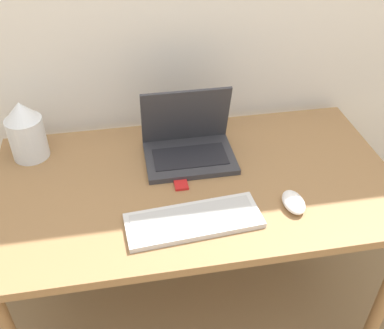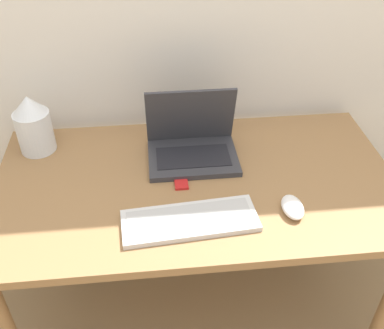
{
  "view_description": "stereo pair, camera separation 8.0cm",
  "coord_description": "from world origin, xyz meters",
  "px_view_note": "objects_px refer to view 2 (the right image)",
  "views": [
    {
      "loc": [
        -0.22,
        -0.78,
        1.69
      ],
      "look_at": [
        -0.02,
        0.33,
        0.82
      ],
      "focal_mm": 42.0,
      "sensor_mm": 36.0,
      "label": 1
    },
    {
      "loc": [
        -0.14,
        -0.79,
        1.69
      ],
      "look_at": [
        -0.02,
        0.33,
        0.82
      ],
      "focal_mm": 42.0,
      "sensor_mm": 36.0,
      "label": 2
    }
  ],
  "objects_px": {
    "keyboard": "(190,220)",
    "vase": "(33,124)",
    "mouse": "(293,207)",
    "mp3_player": "(181,184)",
    "laptop": "(193,143)"
  },
  "relations": [
    {
      "from": "keyboard",
      "to": "vase",
      "type": "distance_m",
      "value": 0.69
    },
    {
      "from": "mouse",
      "to": "keyboard",
      "type": "bearing_deg",
      "value": -176.99
    },
    {
      "from": "keyboard",
      "to": "mp3_player",
      "type": "xyz_separation_m",
      "value": [
        -0.01,
        0.18,
        -0.01
      ]
    },
    {
      "from": "laptop",
      "to": "mouse",
      "type": "distance_m",
      "value": 0.43
    },
    {
      "from": "keyboard",
      "to": "mp3_player",
      "type": "distance_m",
      "value": 0.18
    },
    {
      "from": "mouse",
      "to": "vase",
      "type": "distance_m",
      "value": 0.94
    },
    {
      "from": "laptop",
      "to": "mouse",
      "type": "xyz_separation_m",
      "value": [
        0.28,
        -0.33,
        -0.04
      ]
    },
    {
      "from": "laptop",
      "to": "vase",
      "type": "distance_m",
      "value": 0.57
    },
    {
      "from": "vase",
      "to": "mp3_player",
      "type": "bearing_deg",
      "value": -27.36
    },
    {
      "from": "keyboard",
      "to": "vase",
      "type": "relative_size",
      "value": 1.91
    },
    {
      "from": "mp3_player",
      "to": "vase",
      "type": "bearing_deg",
      "value": 152.64
    },
    {
      "from": "laptop",
      "to": "keyboard",
      "type": "xyz_separation_m",
      "value": [
        -0.05,
        -0.35,
        -0.04
      ]
    },
    {
      "from": "laptop",
      "to": "mp3_player",
      "type": "bearing_deg",
      "value": -108.67
    },
    {
      "from": "mouse",
      "to": "mp3_player",
      "type": "xyz_separation_m",
      "value": [
        -0.33,
        0.16,
        -0.01
      ]
    },
    {
      "from": "laptop",
      "to": "vase",
      "type": "height_order",
      "value": "laptop"
    }
  ]
}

